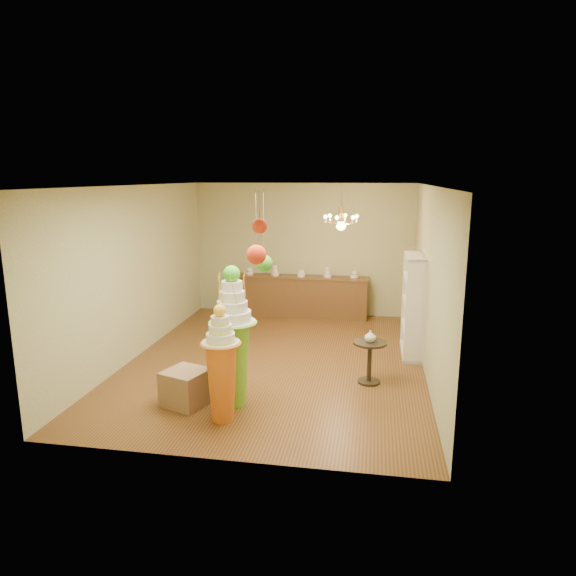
% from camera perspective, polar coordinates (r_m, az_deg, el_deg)
% --- Properties ---
extents(floor, '(6.50, 6.50, 0.00)m').
position_cam_1_polar(floor, '(9.04, -1.30, -8.06)').
color(floor, brown).
rests_on(floor, ground).
extents(ceiling, '(6.50, 6.50, 0.00)m').
position_cam_1_polar(ceiling, '(8.48, -1.40, 11.31)').
color(ceiling, white).
rests_on(ceiling, ground).
extents(wall_back, '(5.00, 0.04, 3.00)m').
position_cam_1_polar(wall_back, '(11.80, 1.67, 4.29)').
color(wall_back, tan).
rests_on(wall_back, ground).
extents(wall_front, '(5.00, 0.04, 3.00)m').
position_cam_1_polar(wall_front, '(5.57, -7.75, -5.04)').
color(wall_front, tan).
rests_on(wall_front, ground).
extents(wall_left, '(0.04, 6.50, 3.00)m').
position_cam_1_polar(wall_left, '(9.43, -16.44, 1.74)').
color(wall_left, tan).
rests_on(wall_left, ground).
extents(wall_right, '(0.04, 6.50, 3.00)m').
position_cam_1_polar(wall_right, '(8.53, 15.38, 0.72)').
color(wall_right, tan).
rests_on(wall_right, ground).
extents(pedestal_green, '(0.81, 0.81, 1.99)m').
position_cam_1_polar(pedestal_green, '(7.16, -6.10, -6.44)').
color(pedestal_green, '#6BB226').
rests_on(pedestal_green, floor).
extents(pedestal_orange, '(0.60, 0.60, 1.57)m').
position_cam_1_polar(pedestal_orange, '(6.78, -7.39, -9.30)').
color(pedestal_orange, '#C96017').
rests_on(pedestal_orange, floor).
extents(burlap_riser, '(0.70, 0.70, 0.50)m').
position_cam_1_polar(burlap_riser, '(7.47, -11.28, -10.78)').
color(burlap_riser, '#8D6D4C').
rests_on(burlap_riser, floor).
extents(sideboard, '(3.04, 0.54, 1.16)m').
position_cam_1_polar(sideboard, '(11.71, 1.45, -0.85)').
color(sideboard, brown).
rests_on(sideboard, floor).
extents(shelving_unit, '(0.33, 1.20, 1.80)m').
position_cam_1_polar(shelving_unit, '(9.42, 13.74, -1.84)').
color(shelving_unit, beige).
rests_on(shelving_unit, floor).
extents(round_table, '(0.58, 0.58, 0.67)m').
position_cam_1_polar(round_table, '(8.08, 9.05, -7.50)').
color(round_table, black).
rests_on(round_table, floor).
extents(vase, '(0.20, 0.20, 0.18)m').
position_cam_1_polar(vase, '(7.97, 9.13, -5.29)').
color(vase, beige).
rests_on(vase, round_table).
extents(pom_red_left, '(0.25, 0.25, 0.93)m').
position_cam_1_polar(pom_red_left, '(6.39, -3.53, 3.72)').
color(pom_red_left, '#453A31').
rests_on(pom_red_left, ceiling).
extents(pom_green_mid, '(0.22, 0.22, 1.07)m').
position_cam_1_polar(pom_green_mid, '(6.70, -2.68, 2.79)').
color(pom_green_mid, '#453A31').
rests_on(pom_green_mid, ceiling).
extents(pom_red_right, '(0.17, 0.17, 0.48)m').
position_cam_1_polar(pom_red_right, '(5.78, -3.17, 6.90)').
color(pom_red_right, '#453A31').
rests_on(pom_red_right, ceiling).
extents(chandelier, '(0.86, 0.86, 0.85)m').
position_cam_1_polar(chandelier, '(9.63, 5.92, 7.21)').
color(chandelier, '#D8924C').
rests_on(chandelier, ceiling).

